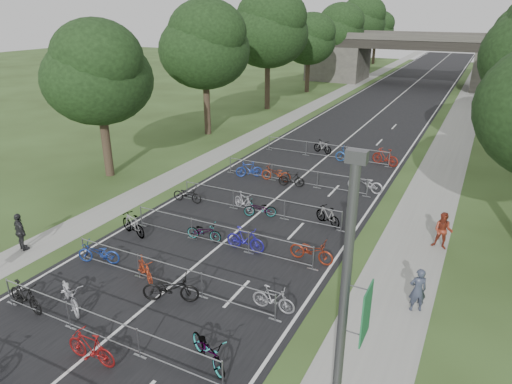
# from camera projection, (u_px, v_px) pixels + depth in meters

# --- Properties ---
(road) EXTENTS (11.00, 140.00, 0.01)m
(road) POSITION_uv_depth(u_px,v_px,m) (392.00, 102.00, 53.46)
(road) COLOR black
(road) RESTS_ON ground
(sidewalk_right) EXTENTS (3.00, 140.00, 0.01)m
(sidewalk_right) POSITION_uv_depth(u_px,v_px,m) (466.00, 108.00, 50.09)
(sidewalk_right) COLOR gray
(sidewalk_right) RESTS_ON ground
(sidewalk_left) EXTENTS (2.00, 140.00, 0.01)m
(sidewalk_left) POSITION_uv_depth(u_px,v_px,m) (331.00, 97.00, 56.61)
(sidewalk_left) COLOR gray
(sidewalk_left) RESTS_ON ground
(lane_markings) EXTENTS (0.12, 140.00, 0.00)m
(lane_markings) POSITION_uv_depth(u_px,v_px,m) (392.00, 102.00, 53.46)
(lane_markings) COLOR silver
(lane_markings) RESTS_ON ground
(overpass_bridge) EXTENTS (31.00, 8.00, 7.05)m
(overpass_bridge) POSITION_uv_depth(u_px,v_px,m) (417.00, 59.00, 64.52)
(overpass_bridge) COLOR #403E39
(overpass_bridge) RESTS_ON ground
(lamppost) EXTENTS (0.61, 0.65, 8.21)m
(lamppost) POSITION_uv_depth(u_px,v_px,m) (342.00, 348.00, 8.72)
(lamppost) COLOR #4C4C51
(lamppost) RESTS_ON ground
(tree_left_0) EXTENTS (6.72, 6.72, 10.25)m
(tree_left_0) POSITION_uv_depth(u_px,v_px,m) (98.00, 75.00, 27.68)
(tree_left_0) COLOR #33261C
(tree_left_0) RESTS_ON ground
(tree_left_1) EXTENTS (7.56, 7.56, 11.53)m
(tree_left_1) POSITION_uv_depth(u_px,v_px,m) (205.00, 47.00, 37.28)
(tree_left_1) COLOR #33261C
(tree_left_1) RESTS_ON ground
(tree_left_2) EXTENTS (8.40, 8.40, 12.81)m
(tree_left_2) POSITION_uv_depth(u_px,v_px,m) (268.00, 30.00, 46.88)
(tree_left_2) COLOR #33261C
(tree_left_2) RESTS_ON ground
(tree_left_3) EXTENTS (6.72, 6.72, 10.25)m
(tree_left_3) POSITION_uv_depth(u_px,v_px,m) (309.00, 40.00, 57.40)
(tree_left_3) COLOR #33261C
(tree_left_3) RESTS_ON ground
(tree_left_4) EXTENTS (7.56, 7.56, 11.53)m
(tree_left_4) POSITION_uv_depth(u_px,v_px,m) (339.00, 29.00, 67.01)
(tree_left_4) COLOR #33261C
(tree_left_4) RESTS_ON ground
(tree_left_5) EXTENTS (8.40, 8.40, 12.81)m
(tree_left_5) POSITION_uv_depth(u_px,v_px,m) (361.00, 21.00, 76.61)
(tree_left_5) COLOR #33261C
(tree_left_5) RESTS_ON ground
(tree_left_6) EXTENTS (6.72, 6.72, 10.25)m
(tree_left_6) POSITION_uv_depth(u_px,v_px,m) (377.00, 29.00, 87.13)
(tree_left_6) COLOR #33261C
(tree_left_6) RESTS_ON ground
(barrier_row_1) EXTENTS (9.70, 0.08, 1.10)m
(barrier_row_1) POSITION_uv_depth(u_px,v_px,m) (102.00, 328.00, 14.94)
(barrier_row_1) COLOR gray
(barrier_row_1) RESTS_ON ground
(barrier_row_2) EXTENTS (9.70, 0.08, 1.10)m
(barrier_row_2) POSITION_uv_depth(u_px,v_px,m) (169.00, 275.00, 17.92)
(barrier_row_2) COLOR gray
(barrier_row_2) RESTS_ON ground
(barrier_row_3) EXTENTS (9.70, 0.08, 1.10)m
(barrier_row_3) POSITION_uv_depth(u_px,v_px,m) (219.00, 235.00, 21.05)
(barrier_row_3) COLOR gray
(barrier_row_3) RESTS_ON ground
(barrier_row_4) EXTENTS (9.70, 0.08, 1.10)m
(barrier_row_4) POSITION_uv_depth(u_px,v_px,m) (258.00, 204.00, 24.36)
(barrier_row_4) COLOR gray
(barrier_row_4) RESTS_ON ground
(barrier_row_5) EXTENTS (9.70, 0.08, 1.10)m
(barrier_row_5) POSITION_uv_depth(u_px,v_px,m) (294.00, 176.00, 28.49)
(barrier_row_5) COLOR gray
(barrier_row_5) RESTS_ON ground
(barrier_row_6) EXTENTS (9.70, 0.08, 1.10)m
(barrier_row_6) POSITION_uv_depth(u_px,v_px,m) (326.00, 151.00, 33.44)
(barrier_row_6) COLOR gray
(barrier_row_6) RESTS_ON ground
(bike_4) EXTENTS (1.96, 0.75, 1.15)m
(bike_4) POSITION_uv_depth(u_px,v_px,m) (25.00, 296.00, 16.55)
(bike_4) COLOR black
(bike_4) RESTS_ON ground
(bike_5) EXTENTS (2.26, 1.69, 1.14)m
(bike_5) POSITION_uv_depth(u_px,v_px,m) (70.00, 295.00, 16.67)
(bike_5) COLOR #ACABB3
(bike_5) RESTS_ON ground
(bike_6) EXTENTS (1.89, 0.58, 1.13)m
(bike_6) POSITION_uv_depth(u_px,v_px,m) (91.00, 348.00, 14.08)
(bike_6) COLOR maroon
(bike_6) RESTS_ON ground
(bike_7) EXTENTS (2.12, 1.62, 1.07)m
(bike_7) POSITION_uv_depth(u_px,v_px,m) (208.00, 350.00, 14.03)
(bike_7) COLOR gray
(bike_7) RESTS_ON ground
(bike_8) EXTENTS (2.00, 1.21, 0.99)m
(bike_8) POSITION_uv_depth(u_px,v_px,m) (98.00, 253.00, 19.63)
(bike_8) COLOR navy
(bike_8) RESTS_ON ground
(bike_9) EXTENTS (1.68, 1.24, 1.00)m
(bike_9) POSITION_uv_depth(u_px,v_px,m) (145.00, 269.00, 18.41)
(bike_9) COLOR #982F16
(bike_9) RESTS_ON ground
(bike_10) EXTENTS (2.27, 1.55, 1.13)m
(bike_10) POSITION_uv_depth(u_px,v_px,m) (171.00, 288.00, 17.05)
(bike_10) COLOR black
(bike_10) RESTS_ON ground
(bike_11) EXTENTS (1.69, 0.51, 1.01)m
(bike_11) POSITION_uv_depth(u_px,v_px,m) (273.00, 299.00, 16.53)
(bike_11) COLOR gray
(bike_11) RESTS_ON ground
(bike_12) EXTENTS (1.95, 1.04, 1.13)m
(bike_12) POSITION_uv_depth(u_px,v_px,m) (133.00, 224.00, 22.07)
(bike_12) COLOR gray
(bike_12) RESTS_ON ground
(bike_13) EXTENTS (1.84, 0.83, 0.93)m
(bike_13) POSITION_uv_depth(u_px,v_px,m) (204.00, 232.00, 21.57)
(bike_13) COLOR gray
(bike_13) RESTS_ON ground
(bike_14) EXTENTS (1.91, 0.55, 1.15)m
(bike_14) POSITION_uv_depth(u_px,v_px,m) (245.00, 239.00, 20.62)
(bike_14) COLOR #201A90
(bike_14) RESTS_ON ground
(bike_15) EXTENTS (2.04, 0.76, 1.06)m
(bike_15) POSITION_uv_depth(u_px,v_px,m) (311.00, 251.00, 19.75)
(bike_15) COLOR maroon
(bike_15) RESTS_ON ground
(bike_16) EXTENTS (1.84, 0.77, 0.95)m
(bike_16) POSITION_uv_depth(u_px,v_px,m) (187.00, 194.00, 25.85)
(bike_16) COLOR black
(bike_16) RESTS_ON ground
(bike_17) EXTENTS (1.74, 1.14, 1.02)m
(bike_17) POSITION_uv_depth(u_px,v_px,m) (244.00, 202.00, 24.79)
(bike_17) COLOR #A4A4AB
(bike_17) RESTS_ON ground
(bike_18) EXTENTS (1.84, 1.21, 0.91)m
(bike_18) POSITION_uv_depth(u_px,v_px,m) (260.00, 209.00, 24.02)
(bike_18) COLOR gray
(bike_18) RESTS_ON ground
(bike_19) EXTENTS (1.69, 1.15, 0.99)m
(bike_19) POSITION_uv_depth(u_px,v_px,m) (328.00, 216.00, 23.16)
(bike_19) COLOR gray
(bike_19) RESTS_ON ground
(bike_20) EXTENTS (1.75, 1.31, 1.05)m
(bike_20) POSITION_uv_depth(u_px,v_px,m) (249.00, 169.00, 29.70)
(bike_20) COLOR #1B3798
(bike_20) RESTS_ON ground
(bike_21) EXTENTS (2.03, 0.87, 1.03)m
(bike_21) POSITION_uv_depth(u_px,v_px,m) (276.00, 173.00, 28.98)
(bike_21) COLOR maroon
(bike_21) RESTS_ON ground
(bike_22) EXTENTS (1.68, 0.77, 0.98)m
(bike_22) POSITION_uv_depth(u_px,v_px,m) (291.00, 179.00, 28.12)
(bike_22) COLOR black
(bike_22) RESTS_ON ground
(bike_23) EXTENTS (2.17, 0.84, 1.12)m
(bike_23) POSITION_uv_depth(u_px,v_px,m) (365.00, 183.00, 27.23)
(bike_23) COLOR #A8A8AF
(bike_23) RESTS_ON ground
(bike_25) EXTENTS (1.72, 0.97, 1.00)m
(bike_25) POSITION_uv_depth(u_px,v_px,m) (323.00, 147.00, 34.57)
(bike_25) COLOR gray
(bike_25) RESTS_ON ground
(bike_26) EXTENTS (2.17, 0.83, 1.13)m
(bike_26) POSITION_uv_depth(u_px,v_px,m) (350.00, 155.00, 32.43)
(bike_26) COLOR #1C4B9C
(bike_26) RESTS_ON ground
(bike_27) EXTENTS (2.08, 1.16, 1.21)m
(bike_27) POSITION_uv_depth(u_px,v_px,m) (385.00, 157.00, 31.89)
(bike_27) COLOR maroon
(bike_27) RESTS_ON ground
(pedestrian_a) EXTENTS (0.75, 0.66, 1.74)m
(pedestrian_a) POSITION_uv_depth(u_px,v_px,m) (418.00, 290.00, 16.41)
(pedestrian_a) COLOR #303648
(pedestrian_a) RESTS_ON ground
(pedestrian_b) EXTENTS (0.92, 0.75, 1.76)m
(pedestrian_b) POSITION_uv_depth(u_px,v_px,m) (443.00, 231.00, 20.72)
(pedestrian_b) COLOR maroon
(pedestrian_b) RESTS_ON ground
(pedestrian_c) EXTENTS (1.13, 0.71, 1.79)m
(pedestrian_c) POSITION_uv_depth(u_px,v_px,m) (20.00, 232.00, 20.59)
(pedestrian_c) COLOR #252527
(pedestrian_c) RESTS_ON ground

